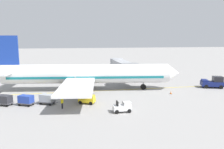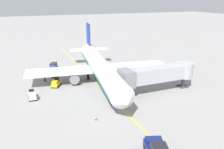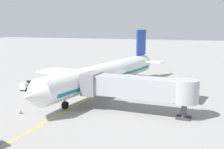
{
  "view_description": "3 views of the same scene",
  "coord_description": "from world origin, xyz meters",
  "px_view_note": "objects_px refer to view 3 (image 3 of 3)",
  "views": [
    {
      "loc": [
        41.04,
        -4.79,
        10.03
      ],
      "look_at": [
        -1.95,
        3.54,
        2.82
      ],
      "focal_mm": 34.9,
      "sensor_mm": 36.0,
      "label": 1
    },
    {
      "loc": [
        14.27,
        41.58,
        16.92
      ],
      "look_at": [
        -2.45,
        1.3,
        2.33
      ],
      "focal_mm": 36.98,
      "sensor_mm": 36.0,
      "label": 2
    },
    {
      "loc": [
        -18.44,
        40.15,
        11.21
      ],
      "look_at": [
        -3.47,
        1.82,
        3.87
      ],
      "focal_mm": 42.76,
      "sensor_mm": 36.0,
      "label": 3
    }
  ],
  "objects_px": {
    "baggage_tug_lead": "(26,86)",
    "baggage_cart_third_in_train": "(97,72)",
    "parked_airliner": "(107,74)",
    "jet_bridge": "(138,87)",
    "ground_crew_wing_walker": "(66,78)",
    "ground_crew_loader": "(83,84)",
    "baggage_cart_front": "(82,77)",
    "safety_cone_nose_left": "(21,111)",
    "baggage_cart_second_in_train": "(89,74)",
    "baggage_tug_trailing": "(63,83)"
  },
  "relations": [
    {
      "from": "baggage_tug_lead",
      "to": "ground_crew_wing_walker",
      "type": "bearing_deg",
      "value": -110.98
    },
    {
      "from": "parked_airliner",
      "to": "baggage_cart_front",
      "type": "bearing_deg",
      "value": -38.21
    },
    {
      "from": "baggage_cart_front",
      "to": "baggage_cart_third_in_train",
      "type": "height_order",
      "value": "same"
    },
    {
      "from": "baggage_cart_front",
      "to": "safety_cone_nose_left",
      "type": "height_order",
      "value": "baggage_cart_front"
    },
    {
      "from": "baggage_cart_third_in_train",
      "to": "baggage_tug_trailing",
      "type": "bearing_deg",
      "value": 83.12
    },
    {
      "from": "baggage_tug_lead",
      "to": "baggage_cart_third_in_train",
      "type": "xyz_separation_m",
      "value": [
        -6.34,
        -16.9,
        0.24
      ]
    },
    {
      "from": "ground_crew_wing_walker",
      "to": "baggage_cart_front",
      "type": "bearing_deg",
      "value": -137.7
    },
    {
      "from": "baggage_tug_trailing",
      "to": "safety_cone_nose_left",
      "type": "bearing_deg",
      "value": 101.5
    },
    {
      "from": "jet_bridge",
      "to": "ground_crew_loader",
      "type": "bearing_deg",
      "value": -35.8
    },
    {
      "from": "ground_crew_loader",
      "to": "safety_cone_nose_left",
      "type": "xyz_separation_m",
      "value": [
        1.25,
        15.2,
        -0.66
      ]
    },
    {
      "from": "parked_airliner",
      "to": "baggage_tug_trailing",
      "type": "height_order",
      "value": "parked_airliner"
    },
    {
      "from": "baggage_tug_lead",
      "to": "safety_cone_nose_left",
      "type": "relative_size",
      "value": 4.29
    },
    {
      "from": "ground_crew_wing_walker",
      "to": "ground_crew_loader",
      "type": "bearing_deg",
      "value": 145.91
    },
    {
      "from": "baggage_cart_third_in_train",
      "to": "ground_crew_wing_walker",
      "type": "xyz_separation_m",
      "value": [
        3.17,
        8.64,
        0.0
      ]
    },
    {
      "from": "ground_crew_wing_walker",
      "to": "ground_crew_loader",
      "type": "height_order",
      "value": "same"
    },
    {
      "from": "parked_airliner",
      "to": "baggage_tug_trailing",
      "type": "distance_m",
      "value": 9.54
    },
    {
      "from": "baggage_tug_trailing",
      "to": "baggage_cart_third_in_train",
      "type": "bearing_deg",
      "value": -96.88
    },
    {
      "from": "baggage_cart_front",
      "to": "baggage_tug_trailing",
      "type": "bearing_deg",
      "value": 81.5
    },
    {
      "from": "parked_airliner",
      "to": "baggage_cart_front",
      "type": "xyz_separation_m",
      "value": [
        8.29,
        -6.53,
        -2.24
      ]
    },
    {
      "from": "baggage_cart_front",
      "to": "ground_crew_wing_walker",
      "type": "distance_m",
      "value": 3.5
    },
    {
      "from": "baggage_tug_trailing",
      "to": "ground_crew_wing_walker",
      "type": "height_order",
      "value": "ground_crew_wing_walker"
    },
    {
      "from": "baggage_cart_third_in_train",
      "to": "parked_airliner",
      "type": "bearing_deg",
      "value": 121.03
    },
    {
      "from": "baggage_tug_lead",
      "to": "baggage_cart_second_in_train",
      "type": "xyz_separation_m",
      "value": [
        -5.7,
        -13.69,
        0.24
      ]
    },
    {
      "from": "ground_crew_wing_walker",
      "to": "baggage_tug_trailing",
      "type": "bearing_deg",
      "value": 113.89
    },
    {
      "from": "parked_airliner",
      "to": "jet_bridge",
      "type": "height_order",
      "value": "parked_airliner"
    },
    {
      "from": "baggage_cart_front",
      "to": "jet_bridge",
      "type": "bearing_deg",
      "value": 136.11
    },
    {
      "from": "ground_crew_wing_walker",
      "to": "ground_crew_loader",
      "type": "relative_size",
      "value": 1.0
    },
    {
      "from": "safety_cone_nose_left",
      "to": "baggage_tug_trailing",
      "type": "bearing_deg",
      "value": -78.5
    },
    {
      "from": "parked_airliner",
      "to": "safety_cone_nose_left",
      "type": "relative_size",
      "value": 63.23
    },
    {
      "from": "baggage_tug_trailing",
      "to": "baggage_cart_second_in_train",
      "type": "height_order",
      "value": "baggage_tug_trailing"
    },
    {
      "from": "baggage_cart_third_in_train",
      "to": "safety_cone_nose_left",
      "type": "height_order",
      "value": "baggage_cart_third_in_train"
    },
    {
      "from": "jet_bridge",
      "to": "baggage_cart_third_in_train",
      "type": "xyz_separation_m",
      "value": [
        15.84,
        -22.08,
        -2.51
      ]
    },
    {
      "from": "jet_bridge",
      "to": "safety_cone_nose_left",
      "type": "relative_size",
      "value": 25.89
    },
    {
      "from": "baggage_tug_lead",
      "to": "baggage_tug_trailing",
      "type": "bearing_deg",
      "value": -137.2
    },
    {
      "from": "baggage_cart_third_in_train",
      "to": "jet_bridge",
      "type": "bearing_deg",
      "value": 125.65
    },
    {
      "from": "parked_airliner",
      "to": "baggage_tug_trailing",
      "type": "relative_size",
      "value": 13.46
    },
    {
      "from": "jet_bridge",
      "to": "baggage_cart_third_in_train",
      "type": "height_order",
      "value": "jet_bridge"
    },
    {
      "from": "jet_bridge",
      "to": "ground_crew_wing_walker",
      "type": "relative_size",
      "value": 9.04
    },
    {
      "from": "baggage_cart_second_in_train",
      "to": "ground_crew_loader",
      "type": "height_order",
      "value": "ground_crew_loader"
    },
    {
      "from": "jet_bridge",
      "to": "baggage_cart_second_in_train",
      "type": "relative_size",
      "value": 5.28
    },
    {
      "from": "baggage_cart_second_in_train",
      "to": "baggage_tug_trailing",
      "type": "bearing_deg",
      "value": 84.64
    },
    {
      "from": "baggage_cart_front",
      "to": "ground_crew_loader",
      "type": "relative_size",
      "value": 1.71
    },
    {
      "from": "parked_airliner",
      "to": "baggage_cart_third_in_train",
      "type": "bearing_deg",
      "value": -58.97
    },
    {
      "from": "parked_airliner",
      "to": "safety_cone_nose_left",
      "type": "distance_m",
      "value": 16.56
    },
    {
      "from": "baggage_tug_lead",
      "to": "baggage_tug_trailing",
      "type": "relative_size",
      "value": 0.91
    },
    {
      "from": "baggage_tug_lead",
      "to": "safety_cone_nose_left",
      "type": "distance_m",
      "value": 13.66
    },
    {
      "from": "baggage_tug_lead",
      "to": "ground_crew_loader",
      "type": "distance_m",
      "value": 10.14
    },
    {
      "from": "baggage_cart_third_in_train",
      "to": "ground_crew_wing_walker",
      "type": "height_order",
      "value": "ground_crew_wing_walker"
    },
    {
      "from": "parked_airliner",
      "to": "safety_cone_nose_left",
      "type": "xyz_separation_m",
      "value": [
        6.04,
        15.15,
        -2.9
      ]
    },
    {
      "from": "baggage_tug_lead",
      "to": "baggage_cart_front",
      "type": "xyz_separation_m",
      "value": [
        -5.76,
        -10.62,
        0.24
      ]
    }
  ]
}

